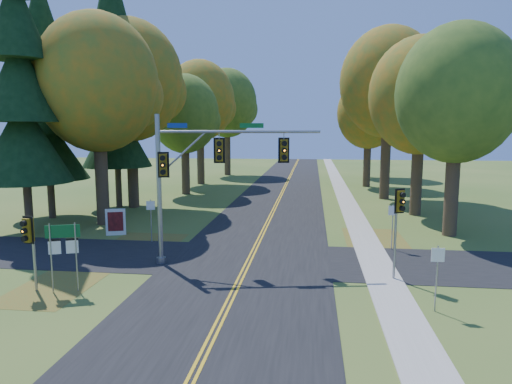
# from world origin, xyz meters

# --- Properties ---
(ground) EXTENTS (160.00, 160.00, 0.00)m
(ground) POSITION_xyz_m (0.00, 0.00, 0.00)
(ground) COLOR #37581F
(ground) RESTS_ON ground
(road_main) EXTENTS (8.00, 160.00, 0.02)m
(road_main) POSITION_xyz_m (0.00, 0.00, 0.01)
(road_main) COLOR black
(road_main) RESTS_ON ground
(road_cross) EXTENTS (60.00, 6.00, 0.02)m
(road_cross) POSITION_xyz_m (0.00, 2.00, 0.01)
(road_cross) COLOR black
(road_cross) RESTS_ON ground
(centerline_left) EXTENTS (0.10, 160.00, 0.01)m
(centerline_left) POSITION_xyz_m (-0.10, 0.00, 0.03)
(centerline_left) COLOR gold
(centerline_left) RESTS_ON road_main
(centerline_right) EXTENTS (0.10, 160.00, 0.01)m
(centerline_right) POSITION_xyz_m (0.10, 0.00, 0.03)
(centerline_right) COLOR gold
(centerline_right) RESTS_ON road_main
(sidewalk_east) EXTENTS (1.60, 160.00, 0.06)m
(sidewalk_east) POSITION_xyz_m (6.20, 0.00, 0.03)
(sidewalk_east) COLOR #9E998E
(sidewalk_east) RESTS_ON ground
(leaf_patch_w_near) EXTENTS (4.00, 6.00, 0.00)m
(leaf_patch_w_near) POSITION_xyz_m (-6.50, 4.00, 0.01)
(leaf_patch_w_near) COLOR brown
(leaf_patch_w_near) RESTS_ON ground
(leaf_patch_e) EXTENTS (3.50, 8.00, 0.00)m
(leaf_patch_e) POSITION_xyz_m (6.80, 6.00, 0.01)
(leaf_patch_e) COLOR brown
(leaf_patch_e) RESTS_ON ground
(leaf_patch_w_far) EXTENTS (3.00, 5.00, 0.00)m
(leaf_patch_w_far) POSITION_xyz_m (-7.50, -3.00, 0.01)
(leaf_patch_w_far) COLOR brown
(leaf_patch_w_far) RESTS_ON ground
(tree_w_a) EXTENTS (8.00, 8.00, 14.15)m
(tree_w_a) POSITION_xyz_m (-11.13, 9.38, 9.49)
(tree_w_a) COLOR #38281C
(tree_w_a) RESTS_ON ground
(tree_e_a) EXTENTS (7.20, 7.20, 12.73)m
(tree_e_a) POSITION_xyz_m (11.57, 8.77, 8.53)
(tree_e_a) COLOR #38281C
(tree_e_a) RESTS_ON ground
(tree_w_b) EXTENTS (8.60, 8.60, 15.38)m
(tree_w_b) POSITION_xyz_m (-11.72, 16.29, 10.37)
(tree_w_b) COLOR #38281C
(tree_w_b) RESTS_ON ground
(tree_e_b) EXTENTS (7.60, 7.60, 13.33)m
(tree_e_b) POSITION_xyz_m (10.97, 15.58, 8.90)
(tree_e_b) COLOR #38281C
(tree_e_b) RESTS_ON ground
(tree_w_c) EXTENTS (6.80, 6.80, 11.91)m
(tree_w_c) POSITION_xyz_m (-9.54, 24.47, 7.94)
(tree_w_c) COLOR #38281C
(tree_w_c) RESTS_ON ground
(tree_e_c) EXTENTS (8.80, 8.80, 15.79)m
(tree_e_c) POSITION_xyz_m (9.88, 23.69, 10.66)
(tree_e_c) COLOR #38281C
(tree_e_c) RESTS_ON ground
(tree_w_d) EXTENTS (8.20, 8.20, 14.56)m
(tree_w_d) POSITION_xyz_m (-10.13, 33.18, 9.78)
(tree_w_d) COLOR #38281C
(tree_w_d) RESTS_ON ground
(tree_e_d) EXTENTS (7.00, 7.00, 12.32)m
(tree_e_d) POSITION_xyz_m (9.26, 32.87, 8.24)
(tree_e_d) COLOR #38281C
(tree_e_d) RESTS_ON ground
(tree_w_e) EXTENTS (8.40, 8.40, 14.97)m
(tree_w_e) POSITION_xyz_m (-8.92, 44.09, 10.07)
(tree_w_e) COLOR #38281C
(tree_w_e) RESTS_ON ground
(tree_e_e) EXTENTS (7.80, 7.80, 13.74)m
(tree_e_e) POSITION_xyz_m (10.47, 43.58, 9.19)
(tree_e_e) COLOR #38281C
(tree_e_e) RESTS_ON ground
(pine_a) EXTENTS (5.60, 5.60, 19.48)m
(pine_a) POSITION_xyz_m (-14.50, 6.00, 9.18)
(pine_a) COLOR #38281C
(pine_a) RESTS_ON ground
(pine_b) EXTENTS (5.60, 5.60, 17.31)m
(pine_b) POSITION_xyz_m (-16.00, 11.00, 8.16)
(pine_b) COLOR #38281C
(pine_b) RESTS_ON ground
(pine_c) EXTENTS (5.60, 5.60, 20.56)m
(pine_c) POSITION_xyz_m (-13.00, 16.00, 9.69)
(pine_c) COLOR #38281C
(pine_c) RESTS_ON ground
(traffic_mast) EXTENTS (7.83, 1.91, 7.20)m
(traffic_mast) POSITION_xyz_m (-2.27, 1.08, 4.63)
(traffic_mast) COLOR gray
(traffic_mast) RESTS_ON ground
(east_signal_pole) EXTENTS (0.44, 0.53, 4.03)m
(east_signal_pole) POSITION_xyz_m (6.71, -0.46, 3.05)
(east_signal_pole) COLOR gray
(east_signal_pole) RESTS_ON ground
(ped_signal_pole) EXTENTS (0.49, 0.57, 3.11)m
(ped_signal_pole) POSITION_xyz_m (-8.04, -3.69, 2.32)
(ped_signal_pole) COLOR gray
(ped_signal_pole) RESTS_ON ground
(route_sign_cluster) EXTENTS (1.25, 0.49, 2.82)m
(route_sign_cluster) POSITION_xyz_m (-6.74, -3.48, 1.99)
(route_sign_cluster) COLOR gray
(route_sign_cluster) RESTS_ON ground
(info_kiosk) EXTENTS (1.18, 0.51, 1.64)m
(info_kiosk) POSITION_xyz_m (-8.94, 6.24, 0.82)
(info_kiosk) COLOR silver
(info_kiosk) RESTS_ON ground
(reg_sign_e_north) EXTENTS (0.48, 0.11, 2.50)m
(reg_sign_e_north) POSITION_xyz_m (7.39, 4.77, 1.71)
(reg_sign_e_north) COLOR gray
(reg_sign_e_north) RESTS_ON ground
(reg_sign_e_south) EXTENTS (0.46, 0.08, 2.43)m
(reg_sign_e_south) POSITION_xyz_m (7.50, -3.75, 1.66)
(reg_sign_e_south) COLOR gray
(reg_sign_e_south) RESTS_ON ground
(reg_sign_w) EXTENTS (0.47, 0.17, 2.50)m
(reg_sign_w) POSITION_xyz_m (-6.14, 4.80, 1.71)
(reg_sign_w) COLOR gray
(reg_sign_w) RESTS_ON ground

